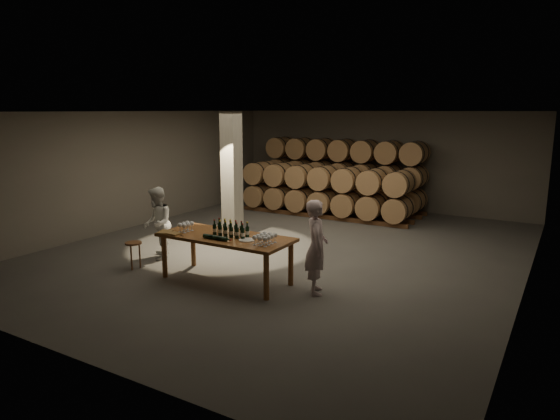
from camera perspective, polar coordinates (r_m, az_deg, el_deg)
The scene contains 15 objects.
room at distance 12.57m, azimuth -5.53°, elevation 3.84°, with size 12.00×12.00×12.00m.
tasting_table at distance 9.54m, azimuth -6.23°, elevation -3.53°, with size 2.60×1.10×0.90m.
barrel_stack_back at distance 16.53m, azimuth 7.18°, elevation 4.21°, with size 5.48×0.95×2.31m.
barrel_stack_front at distance 15.32m, azimuth 5.05°, elevation 2.29°, with size 5.48×0.95×1.57m.
bottle_cluster at distance 9.44m, azimuth -5.65°, elevation -2.35°, with size 0.73×0.23×0.30m.
lying_bottles at distance 9.23m, azimuth -7.35°, elevation -3.14°, with size 0.62×0.08×0.08m.
glass_cluster_left at distance 9.93m, azimuth -10.72°, elevation -1.65°, with size 0.20×0.31×0.19m.
glass_cluster_right at distance 8.87m, azimuth -1.74°, elevation -3.07°, with size 0.31×0.42×0.18m.
plate at distance 9.14m, azimuth -3.82°, elevation -3.43°, with size 0.30×0.30×0.02m, color silver.
notebook_near at distance 9.76m, azimuth -12.03°, elevation -2.66°, with size 0.24×0.19×0.03m, color brown.
notebook_corner at distance 9.94m, azimuth -12.98°, elevation -2.46°, with size 0.24×0.31×0.03m, color brown.
pen at distance 9.63m, azimuth -11.18°, elevation -2.87°, with size 0.01×0.01×0.13m, color black.
stool at distance 10.74m, azimuth -16.39°, elevation -4.08°, with size 0.34×0.34×0.56m.
person_man at distance 8.88m, azimuth 4.18°, elevation -4.25°, with size 0.62×0.41×1.71m, color beige.
person_woman at distance 11.24m, azimuth -13.85°, elevation -1.50°, with size 0.78×0.61×1.60m, color silver.
Camera 1 is at (5.55, -9.86, 3.25)m, focal length 32.00 mm.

